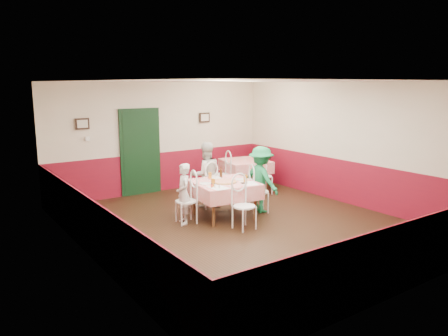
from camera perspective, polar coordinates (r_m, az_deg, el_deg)
floor at (r=8.73m, az=2.43°, el=-7.44°), size 7.00×7.00×0.00m
ceiling at (r=8.28m, az=2.59°, el=11.27°), size 7.00×7.00×0.00m
back_wall at (r=11.35m, az=-8.25°, el=4.01°), size 6.00×0.10×2.80m
front_wall at (r=6.04m, az=23.00°, el=-2.89°), size 6.00×0.10×2.80m
left_wall at (r=7.03m, az=-17.39°, el=-0.67°), size 0.10×7.00×2.80m
right_wall at (r=10.46m, az=15.73°, el=3.13°), size 0.10×7.00×2.80m
wainscot_back at (r=11.48m, az=-8.10°, el=-0.46°), size 6.00×0.03×1.00m
wainscot_front at (r=6.31m, az=22.27°, el=-10.83°), size 6.00×0.03×1.00m
wainscot_left at (r=7.26m, az=-16.87°, el=-7.63°), size 0.03×7.00×1.00m
wainscot_right at (r=10.61m, az=15.43°, el=-1.70°), size 0.03×7.00×1.00m
door at (r=11.10m, az=-10.86°, el=1.95°), size 0.96×0.06×2.10m
picture_left at (r=10.52m, az=-18.03°, el=5.51°), size 0.32×0.03×0.26m
picture_right at (r=11.90m, az=-2.56°, el=6.61°), size 0.32×0.03×0.26m
thermostat at (r=10.59m, az=-17.40°, el=3.67°), size 0.10×0.03×0.10m
main_table at (r=9.11m, az=0.00°, el=-4.17°), size 1.37×1.37×0.77m
second_table at (r=11.64m, az=2.83°, el=-0.83°), size 1.32×1.32×0.77m
chair_left at (r=8.75m, az=-4.97°, el=-4.35°), size 0.48×0.48×0.90m
chair_right at (r=9.50m, az=4.57°, el=-3.11°), size 0.54×0.54×0.90m
chair_far at (r=9.83m, az=-2.26°, el=-2.59°), size 0.46×0.46×0.90m
chair_near at (r=8.37m, az=2.67°, el=-5.03°), size 0.43×0.43×0.90m
chair_second_a at (r=11.20m, az=-0.22°, el=-0.90°), size 0.49×0.49×0.90m
chair_second_b at (r=11.06m, az=5.19°, el=-1.10°), size 0.49×0.49×0.90m
pizza at (r=8.96m, az=0.02°, el=-1.78°), size 0.56×0.56×0.03m
plate_left at (r=8.82m, az=-2.45°, el=-2.06°), size 0.28×0.28×0.01m
plate_right at (r=9.20m, az=2.21°, el=-1.51°), size 0.28×0.28×0.01m
plate_far at (r=9.37m, az=-1.08°, el=-1.27°), size 0.28×0.28×0.01m
glass_a at (r=8.60m, az=-1.44°, el=-1.93°), size 0.09×0.09×0.15m
glass_b at (r=9.02m, az=2.82°, el=-1.35°), size 0.09×0.09×0.14m
glass_c at (r=9.30m, az=-1.84°, el=-0.98°), size 0.08×0.08×0.14m
beer_bottle at (r=9.38m, az=-0.40°, el=-0.64°), size 0.07×0.07×0.21m
shaker_a at (r=8.49m, az=-1.18°, el=-2.30°), size 0.04×0.04×0.09m
shaker_b at (r=8.44m, az=-0.61°, el=-2.40°), size 0.04×0.04×0.09m
shaker_c at (r=8.51m, az=-1.62°, el=-2.28°), size 0.04×0.04×0.09m
menu_left at (r=8.50m, az=-0.76°, el=-2.59°), size 0.30×0.40×0.00m
menu_right at (r=8.88m, az=3.35°, el=-2.01°), size 0.42×0.48×0.00m
wallet at (r=8.87m, az=2.64°, el=-1.96°), size 0.12×0.10×0.02m
diner_left at (r=8.69m, az=-5.30°, el=-3.38°), size 0.41×0.51×1.22m
diner_far at (r=9.81m, az=-2.40°, el=-0.90°), size 0.82×0.70×1.48m
diner_right at (r=9.46m, az=4.86°, el=-1.49°), size 0.60×0.96×1.44m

